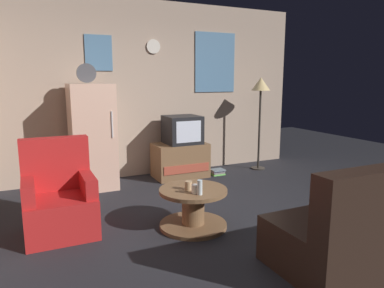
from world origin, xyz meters
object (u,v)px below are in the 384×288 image
mug_ceramic_tan (188,185)px  mug_ceramic_white (195,189)px  standing_lamp (261,91)px  crt_tv (182,130)px  couch (372,228)px  wine_glass (200,187)px  armchair (59,200)px  fridge (92,136)px  book_stack (218,172)px  tv_stand (180,160)px  coffee_table (193,208)px

mug_ceramic_tan → mug_ceramic_white: bearing=-85.7°
standing_lamp → mug_ceramic_white: 3.02m
crt_tv → couch: size_ratio=0.32×
wine_glass → couch: (1.09, -1.11, -0.19)m
standing_lamp → armchair: bearing=-159.1°
fridge → armchair: (-0.59, -1.41, -0.42)m
mug_ceramic_tan → book_stack: size_ratio=0.41×
mug_ceramic_white → armchair: 1.40m
crt_tv → wine_glass: size_ratio=3.60×
fridge → couch: bearing=-61.0°
armchair → book_stack: size_ratio=4.37×
standing_lamp → mug_ceramic_white: standing_lamp is taller
armchair → crt_tv: bearing=35.2°
standing_lamp → mug_ceramic_tan: bearing=-140.5°
crt_tv → mug_ceramic_white: 2.18m
mug_ceramic_white → couch: bearing=-46.4°
wine_glass → mug_ceramic_white: wine_glass is taller
armchair → mug_ceramic_white: bearing=-26.5°
tv_stand → coffee_table: tv_stand is taller
crt_tv → coffee_table: (-0.70, -1.88, -0.56)m
fridge → tv_stand: size_ratio=2.11×
standing_lamp → couch: bearing=-108.5°
crt_tv → fridge: bearing=179.9°
crt_tv → coffee_table: bearing=-110.3°
crt_tv → coffee_table: size_ratio=0.75×
coffee_table → mug_ceramic_tan: mug_ceramic_tan is taller
fridge → coffee_table: bearing=-69.6°
mug_ceramic_white → couch: size_ratio=0.05×
coffee_table → book_stack: bearing=53.8°
standing_lamp → fridge: bearing=177.8°
tv_stand → coffee_table: (-0.66, -1.88, -0.06)m
tv_stand → coffee_table: 2.00m
tv_stand → wine_glass: bearing=-108.1°
mug_ceramic_white → mug_ceramic_tan: same height
fridge → couch: size_ratio=1.04×
fridge → mug_ceramic_white: bearing=-72.1°
standing_lamp → book_stack: bearing=-176.6°
tv_stand → wine_glass: size_ratio=5.60×
tv_stand → couch: (0.41, -3.20, 0.04)m
standing_lamp → mug_ceramic_tan: standing_lamp is taller
mug_ceramic_tan → crt_tv: bearing=68.3°
fridge → wine_glass: bearing=-72.0°
mug_ceramic_tan → armchair: (-1.24, 0.48, -0.13)m
coffee_table → crt_tv: bearing=69.7°
crt_tv → wine_glass: crt_tv is taller
tv_stand → book_stack: size_ratio=3.82×
coffee_table → book_stack: 2.15m
crt_tv → book_stack: size_ratio=2.46×
crt_tv → armchair: crt_tv is taller
tv_stand → standing_lamp: 1.81m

